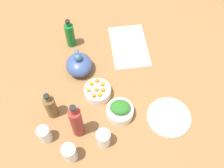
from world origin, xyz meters
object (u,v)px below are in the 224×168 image
at_px(cutting_board, 129,46).
at_px(bottle_1, 51,107).
at_px(bowl_carrots, 98,92).
at_px(bottle_0, 77,122).
at_px(bowl_greens, 120,112).
at_px(drinking_glass_0, 70,153).
at_px(drinking_glass_2, 45,134).
at_px(plate_tofu, 169,117).
at_px(teapot, 79,65).
at_px(drinking_glass_1, 103,138).
at_px(bottle_2, 70,35).

distance_m(cutting_board, bottle_1, 0.62).
distance_m(bowl_carrots, bottle_0, 0.25).
relative_size(bowl_greens, bowl_carrots, 0.97).
height_order(cutting_board, drinking_glass_0, drinking_glass_0).
relative_size(bowl_greens, drinking_glass_2, 1.40).
height_order(bowl_carrots, drinking_glass_0, drinking_glass_0).
height_order(bowl_greens, bottle_1, bottle_1).
bearing_deg(bottle_0, plate_tofu, -91.81).
height_order(plate_tofu, teapot, teapot).
relative_size(bottle_1, drinking_glass_0, 1.67).
bearing_deg(bottle_1, bottle_0, -136.81).
bearing_deg(bowl_carrots, drinking_glass_0, 149.95).
bearing_deg(drinking_glass_0, drinking_glass_1, -75.97).
bearing_deg(drinking_glass_0, bowl_carrots, -30.05).
distance_m(cutting_board, plate_tofu, 0.52).
bearing_deg(drinking_glass_0, bottle_0, -24.02).
xyz_separation_m(bottle_2, drinking_glass_2, (-0.59, 0.19, -0.03)).
xyz_separation_m(bottle_0, bottle_2, (0.59, -0.03, -0.03)).
bearing_deg(bottle_0, bottle_2, -2.91).
distance_m(drinking_glass_1, drinking_glass_2, 0.29).
relative_size(cutting_board, drinking_glass_0, 2.96).
height_order(bottle_0, bottle_1, bottle_0).
bearing_deg(teapot, bottle_2, 6.78).
relative_size(bowl_carrots, bottle_1, 0.76).
distance_m(plate_tofu, bottle_1, 0.61).
bearing_deg(bowl_greens, cutting_board, -19.32).
relative_size(cutting_board, bottle_2, 1.70).
bearing_deg(drinking_glass_0, drinking_glass_2, 43.33).
relative_size(teapot, bottle_1, 0.93).
bearing_deg(bottle_2, drinking_glass_0, 173.25).
xyz_separation_m(teapot, drinking_glass_1, (-0.46, -0.06, -0.00)).
relative_size(bowl_carrots, teapot, 0.82).
xyz_separation_m(bowl_greens, drinking_glass_0, (-0.17, 0.28, 0.03)).
distance_m(drinking_glass_0, drinking_glass_2, 0.16).
bearing_deg(bottle_0, cutting_board, -37.30).
xyz_separation_m(bowl_carrots, drinking_glass_0, (-0.32, 0.18, 0.03)).
bearing_deg(bottle_2, bowl_greens, -160.15).
xyz_separation_m(bottle_1, drinking_glass_2, (-0.13, 0.05, -0.03)).
distance_m(bowl_greens, bottle_0, 0.24).
xyz_separation_m(cutting_board, bowl_greens, (-0.44, 0.15, 0.02)).
relative_size(teapot, drinking_glass_1, 1.70).
height_order(plate_tofu, bottle_2, bottle_2).
bearing_deg(plate_tofu, bottle_0, 88.19).
relative_size(bottle_0, drinking_glass_0, 2.36).
xyz_separation_m(drinking_glass_0, drinking_glass_2, (0.12, 0.11, -0.01)).
distance_m(bottle_0, bottle_2, 0.59).
bearing_deg(bowl_carrots, bowl_greens, -146.51).
bearing_deg(drinking_glass_1, bowl_greens, -39.56).
bearing_deg(cutting_board, bottle_0, 142.70).
distance_m(bottle_0, drinking_glass_2, 0.18).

